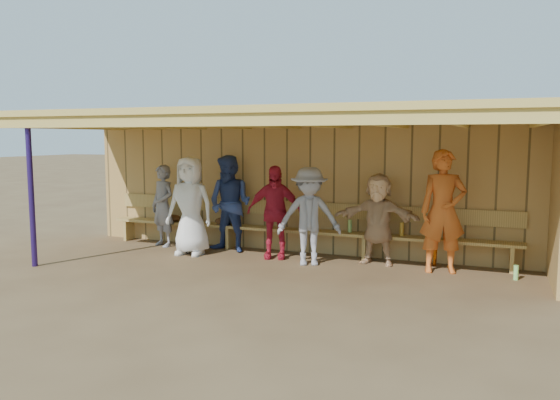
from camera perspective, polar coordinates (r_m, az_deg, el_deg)
The scene contains 11 objects.
ground at distance 8.91m, azimuth -0.84°, elevation -6.97°, with size 90.00×90.00×0.00m, color brown.
player_a at distance 10.66m, azimuth -12.13°, elevation -0.59°, with size 0.57×0.37×1.56m, color gray.
player_b at distance 9.81m, azimuth -9.37°, elevation -0.59°, with size 0.86×0.56×1.75m, color white.
player_c at distance 9.96m, azimuth -5.24°, elevation -0.40°, with size 0.86×0.67×1.76m, color navy.
player_d at distance 9.39m, azimuth -0.60°, elevation -1.27°, with size 0.94×0.39×1.61m, color red.
player_e at distance 8.91m, azimuth 3.06°, elevation -1.70°, with size 1.04×0.60×1.61m, color #93929A.
player_f at distance 9.08m, azimuth 10.19°, elevation -1.96°, with size 1.40×0.45×1.51m, color #DFAF7D.
player_g at distance 8.75m, azimuth 16.67°, elevation -1.15°, with size 0.69×0.46×1.90m, color #D36121.
dugout_structure at distance 9.17m, azimuth 3.04°, elevation 4.13°, with size 8.80×3.20×2.50m.
bench at distance 9.82m, azimuth 1.65°, elevation -2.55°, with size 7.60×0.34×0.93m.
dugout_equipment at distance 10.16m, azimuth -4.68°, elevation -2.48°, with size 6.34×0.62×0.80m.
Camera 1 is at (3.32, -7.99, 2.09)m, focal length 35.00 mm.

